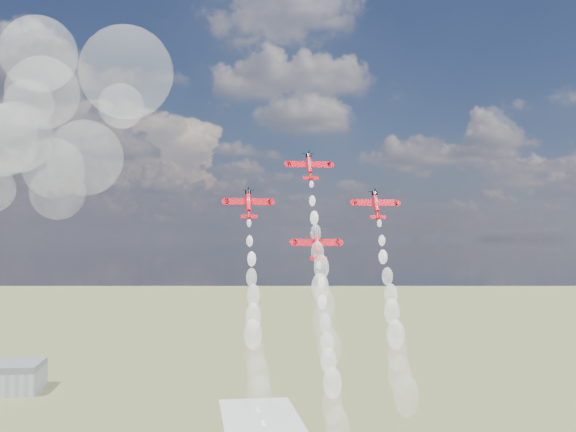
{
  "coord_description": "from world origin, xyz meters",
  "views": [
    {
      "loc": [
        -27.23,
        -143.98,
        69.18
      ],
      "look_at": [
        -4.73,
        12.0,
        74.68
      ],
      "focal_mm": 42.0,
      "sensor_mm": 36.0,
      "label": 1
    }
  ],
  "objects_px": {
    "plane_lead": "(310,166)",
    "plane_right": "(376,205)",
    "plane_left": "(248,204)",
    "plane_slot": "(317,245)"
  },
  "relations": [
    {
      "from": "plane_lead",
      "to": "plane_left",
      "type": "height_order",
      "value": "plane_lead"
    },
    {
      "from": "plane_left",
      "to": "plane_slot",
      "type": "height_order",
      "value": "plane_left"
    },
    {
      "from": "plane_lead",
      "to": "plane_right",
      "type": "distance_m",
      "value": 18.69
    },
    {
      "from": "plane_slot",
      "to": "plane_right",
      "type": "bearing_deg",
      "value": 17.86
    },
    {
      "from": "plane_lead",
      "to": "plane_slot",
      "type": "xyz_separation_m",
      "value": [
        0.0,
        -9.86,
        -19.03
      ]
    },
    {
      "from": "plane_left",
      "to": "plane_slot",
      "type": "xyz_separation_m",
      "value": [
        15.31,
        -4.93,
        -9.51
      ]
    },
    {
      "from": "plane_lead",
      "to": "plane_right",
      "type": "height_order",
      "value": "plane_lead"
    },
    {
      "from": "plane_left",
      "to": "plane_slot",
      "type": "distance_m",
      "value": 18.69
    },
    {
      "from": "plane_left",
      "to": "plane_right",
      "type": "distance_m",
      "value": 30.62
    },
    {
      "from": "plane_lead",
      "to": "plane_left",
      "type": "bearing_deg",
      "value": -162.14
    }
  ]
}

